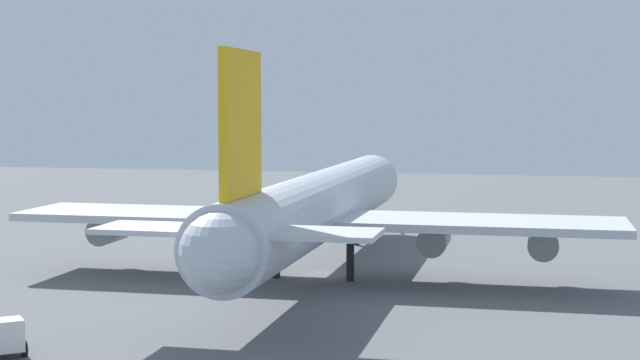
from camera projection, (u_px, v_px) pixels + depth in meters
The scene contains 4 objects.
ground_plane at pixel (320, 274), 89.24m from camera, with size 252.54×252.54×0.00m, color slate.
cargo_airplane at pixel (319, 207), 88.47m from camera, with size 63.14×54.27×19.37m.
catering_truck at pixel (2, 335), 60.77m from camera, with size 4.96×4.63×2.47m.
safety_cone_nose at pixel (402, 231), 116.02m from camera, with size 0.59×0.59×0.84m, color orange.
Camera 1 is at (-86.10, -19.35, 15.89)m, focal length 54.18 mm.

